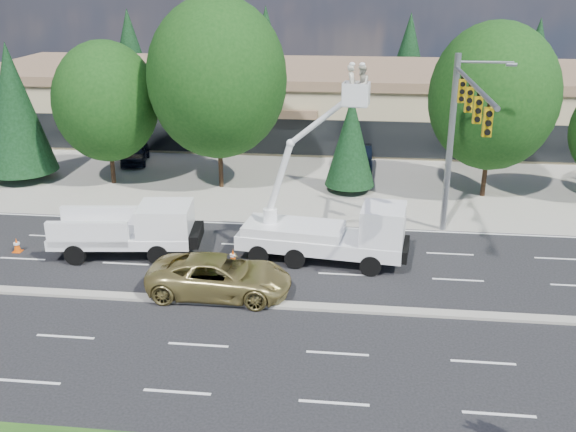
# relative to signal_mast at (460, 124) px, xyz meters

# --- Properties ---
(ground) EXTENTS (140.00, 140.00, 0.00)m
(ground) POSITION_rel_signal_mast_xyz_m (-10.03, -7.04, -6.06)
(ground) COLOR black
(ground) RESTS_ON ground
(concrete_apron) EXTENTS (140.00, 22.00, 0.01)m
(concrete_apron) POSITION_rel_signal_mast_xyz_m (-10.03, 12.96, -6.05)
(concrete_apron) COLOR #9B998C
(concrete_apron) RESTS_ON ground
(road_median) EXTENTS (120.00, 0.55, 0.12)m
(road_median) POSITION_rel_signal_mast_xyz_m (-10.03, -7.04, -6.00)
(road_median) COLOR #9B998C
(road_median) RESTS_ON ground
(strip_mall) EXTENTS (50.40, 15.40, 5.50)m
(strip_mall) POSITION_rel_signal_mast_xyz_m (-10.03, 22.93, -3.23)
(strip_mall) COLOR tan
(strip_mall) RESTS_ON ground
(tree_front_b) EXTENTS (4.43, 4.43, 8.73)m
(tree_front_b) POSITION_rel_signal_mast_xyz_m (-26.03, 7.96, -1.37)
(tree_front_b) COLOR #332114
(tree_front_b) RESTS_ON ground
(tree_front_c) EXTENTS (6.43, 6.43, 8.92)m
(tree_front_c) POSITION_rel_signal_mast_xyz_m (-20.03, 7.96, -0.84)
(tree_front_c) COLOR #332114
(tree_front_c) RESTS_ON ground
(tree_front_d) EXTENTS (8.31, 8.31, 11.53)m
(tree_front_d) POSITION_rel_signal_mast_xyz_m (-13.03, 7.96, 0.69)
(tree_front_d) COLOR #332114
(tree_front_d) RESTS_ON ground
(tree_front_e) EXTENTS (3.02, 3.02, 5.95)m
(tree_front_e) POSITION_rel_signal_mast_xyz_m (-5.03, 7.96, -2.87)
(tree_front_e) COLOR #332114
(tree_front_e) RESTS_ON ground
(tree_front_f) EXTENTS (7.36, 7.36, 10.21)m
(tree_front_f) POSITION_rel_signal_mast_xyz_m (2.97, 7.96, -0.08)
(tree_front_f) COLOR #332114
(tree_front_f) RESTS_ON ground
(tree_back_a) EXTENTS (4.77, 4.77, 9.40)m
(tree_back_a) POSITION_rel_signal_mast_xyz_m (-28.03, 34.96, -1.01)
(tree_back_a) COLOR #332114
(tree_back_a) RESTS_ON ground
(tree_back_b) EXTENTS (4.94, 4.94, 9.73)m
(tree_back_b) POSITION_rel_signal_mast_xyz_m (-14.03, 34.96, -0.84)
(tree_back_b) COLOR #332114
(tree_back_b) RESTS_ON ground
(tree_back_c) EXTENTS (4.65, 4.65, 9.17)m
(tree_back_c) POSITION_rel_signal_mast_xyz_m (-0.03, 34.96, -1.14)
(tree_back_c) COLOR #332114
(tree_back_c) RESTS_ON ground
(tree_back_d) EXTENTS (4.46, 4.46, 8.79)m
(tree_back_d) POSITION_rel_signal_mast_xyz_m (11.97, 34.96, -1.34)
(tree_back_d) COLOR #332114
(tree_back_d) RESTS_ON ground
(signal_mast) EXTENTS (2.76, 10.16, 9.00)m
(signal_mast) POSITION_rel_signal_mast_xyz_m (0.00, 0.00, 0.00)
(signal_mast) COLOR gray
(signal_mast) RESTS_ON ground
(utility_pickup) EXTENTS (6.74, 3.12, 2.50)m
(utility_pickup) POSITION_rel_signal_mast_xyz_m (-14.96, -2.79, -5.03)
(utility_pickup) COLOR white
(utility_pickup) RESTS_ON ground
(bucket_truck) EXTENTS (7.80, 3.20, 9.11)m
(bucket_truck) POSITION_rel_signal_mast_xyz_m (-5.59, -2.53, -4.17)
(bucket_truck) COLOR white
(bucket_truck) RESTS_ON ground
(traffic_cone_a) EXTENTS (0.40, 0.40, 0.70)m
(traffic_cone_a) POSITION_rel_signal_mast_xyz_m (-20.68, -3.07, -5.72)
(traffic_cone_a) COLOR #E04C07
(traffic_cone_a) RESTS_ON ground
(traffic_cone_b) EXTENTS (0.40, 0.40, 0.70)m
(traffic_cone_b) POSITION_rel_signal_mast_xyz_m (-12.21, -3.85, -5.72)
(traffic_cone_b) COLOR #E04C07
(traffic_cone_b) RESTS_ON ground
(traffic_cone_c) EXTENTS (0.40, 0.40, 0.70)m
(traffic_cone_c) POSITION_rel_signal_mast_xyz_m (-10.11, -3.24, -5.72)
(traffic_cone_c) COLOR #E04C07
(traffic_cone_c) RESTS_ON ground
(traffic_cone_d) EXTENTS (0.40, 0.40, 0.70)m
(traffic_cone_d) POSITION_rel_signal_mast_xyz_m (-3.93, -3.60, -5.72)
(traffic_cone_d) COLOR #E04C07
(traffic_cone_d) RESTS_ON ground
(minivan) EXTENTS (5.94, 2.79, 1.64)m
(minivan) POSITION_rel_signal_mast_xyz_m (-10.06, -6.28, -5.23)
(minivan) COLOR #9C8B4B
(minivan) RESTS_ON ground
(parked_car_west) EXTENTS (2.53, 4.48, 1.44)m
(parked_car_west) POSITION_rel_signal_mast_xyz_m (-20.24, 12.74, -5.34)
(parked_car_west) COLOR black
(parked_car_west) RESTS_ON ground
(parked_car_east) EXTENTS (1.85, 5.00, 1.64)m
(parked_car_east) POSITION_rel_signal_mast_xyz_m (-4.52, 12.61, -5.24)
(parked_car_east) COLOR black
(parked_car_east) RESTS_ON ground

